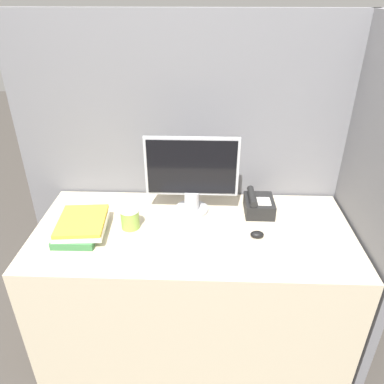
{
  "coord_description": "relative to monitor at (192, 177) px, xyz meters",
  "views": [
    {
      "loc": [
        0.05,
        -1.19,
        1.85
      ],
      "look_at": [
        -0.01,
        0.41,
        0.96
      ],
      "focal_mm": 35.0,
      "sensor_mm": 36.0,
      "label": 1
    }
  ],
  "objects": [
    {
      "name": "cubicle_panel_rear",
      "position": [
        0.01,
        0.23,
        -0.09
      ],
      "size": [
        2.01,
        0.04,
        1.75
      ],
      "color": "slate",
      "rests_on": "ground_plane"
    },
    {
      "name": "cubicle_panel_right",
      "position": [
        0.86,
        -0.15,
        -0.09
      ],
      "size": [
        0.04,
        0.8,
        1.75
      ],
      "color": "slate",
      "rests_on": "ground_plane"
    },
    {
      "name": "desk",
      "position": [
        0.01,
        -0.18,
        -0.59
      ],
      "size": [
        1.61,
        0.74,
        0.76
      ],
      "color": "beige",
      "rests_on": "ground_plane"
    },
    {
      "name": "monitor",
      "position": [
        0.0,
        0.0,
        0.0
      ],
      "size": [
        0.49,
        0.18,
        0.43
      ],
      "color": "#B7B7BC",
      "rests_on": "desk"
    },
    {
      "name": "keyboard",
      "position": [
        0.04,
        -0.23,
        -0.2
      ],
      "size": [
        0.44,
        0.14,
        0.02
      ],
      "color": "silver",
      "rests_on": "desk"
    },
    {
      "name": "mouse",
      "position": [
        0.33,
        -0.23,
        -0.19
      ],
      "size": [
        0.07,
        0.05,
        0.03
      ],
      "color": "black",
      "rests_on": "desk"
    },
    {
      "name": "coffee_cup",
      "position": [
        -0.31,
        -0.17,
        -0.15
      ],
      "size": [
        0.1,
        0.1,
        0.11
      ],
      "color": "#8CB247",
      "rests_on": "desk"
    },
    {
      "name": "book_stack",
      "position": [
        -0.54,
        -0.24,
        -0.17
      ],
      "size": [
        0.25,
        0.3,
        0.08
      ],
      "color": "#38723F",
      "rests_on": "desk"
    },
    {
      "name": "desk_telephone",
      "position": [
        0.36,
        -0.0,
        -0.16
      ],
      "size": [
        0.15,
        0.19,
        0.12
      ],
      "color": "black",
      "rests_on": "desk"
    }
  ]
}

